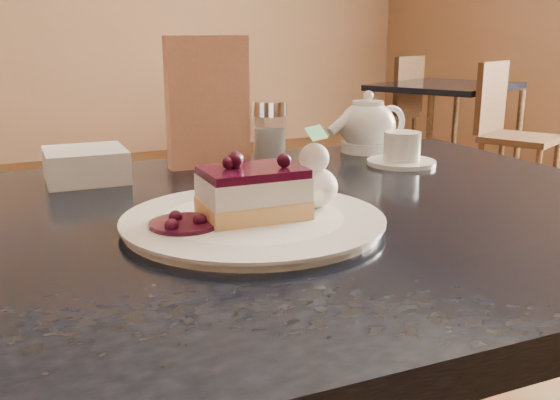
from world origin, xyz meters
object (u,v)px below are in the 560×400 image
tea_set (373,132)px  main_table (240,273)px  bg_table_far_right (440,176)px  cheesecake_slice (253,193)px  dessert_plate (253,222)px

tea_set → main_table: bearing=-147.0°
tea_set → bg_table_far_right: size_ratio=0.15×
cheesecake_slice → tea_set: 0.53m
cheesecake_slice → bg_table_far_right: bearing=48.3°
dessert_plate → bg_table_far_right: bearing=43.5°
dessert_plate → tea_set: 0.53m
dessert_plate → bg_table_far_right: dessert_plate is taller
bg_table_far_right → cheesecake_slice: bearing=-158.5°
tea_set → bg_table_far_right: (2.23, 2.19, -0.76)m
tea_set → bg_table_far_right: tea_set is taller
main_table → cheesecake_slice: 0.13m
cheesecake_slice → tea_set: tea_set is taller
cheesecake_slice → bg_table_far_right: size_ratio=0.08×
main_table → bg_table_far_right: 3.66m
main_table → dessert_plate: (-0.00, -0.05, 0.09)m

